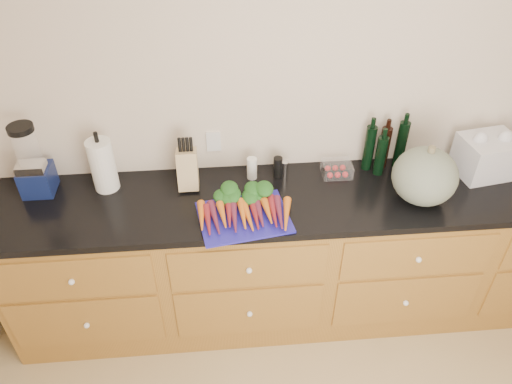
{
  "coord_description": "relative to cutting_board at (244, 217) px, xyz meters",
  "views": [
    {
      "loc": [
        -0.56,
        -0.77,
        2.65
      ],
      "look_at": [
        -0.4,
        1.2,
        1.06
      ],
      "focal_mm": 35.0,
      "sensor_mm": 36.0,
      "label": 1
    }
  ],
  "objects": [
    {
      "name": "tomato_box",
      "position": [
        0.55,
        0.33,
        0.03
      ],
      "size": [
        0.16,
        0.13,
        0.08
      ],
      "primitive_type": "cube",
      "color": "white",
      "rests_on": "countertop"
    },
    {
      "name": "blender_appliance",
      "position": [
        -1.09,
        0.32,
        0.18
      ],
      "size": [
        0.16,
        0.16,
        0.41
      ],
      "color": "#101B4C",
      "rests_on": "countertop"
    },
    {
      "name": "knife_block",
      "position": [
        -0.28,
        0.3,
        0.1
      ],
      "size": [
        0.11,
        0.11,
        0.22
      ],
      "primitive_type": "cube",
      "color": "tan",
      "rests_on": "countertop"
    },
    {
      "name": "countertop",
      "position": [
        0.46,
        0.16,
        -0.03
      ],
      "size": [
        3.64,
        0.62,
        0.04
      ],
      "primitive_type": "cube",
      "color": "black",
      "rests_on": "cabinets"
    },
    {
      "name": "cutting_board",
      "position": [
        0.0,
        0.0,
        0.0
      ],
      "size": [
        0.5,
        0.41,
        0.01
      ],
      "primitive_type": "cube",
      "rotation": [
        0.0,
        0.0,
        0.16
      ],
      "color": "#211CA1",
      "rests_on": "countertop"
    },
    {
      "name": "canister_chrome",
      "position": [
        0.25,
        0.34,
        0.04
      ],
      "size": [
        0.04,
        0.04,
        0.1
      ],
      "primitive_type": "cylinder",
      "color": "silver",
      "rests_on": "countertop"
    },
    {
      "name": "carrots",
      "position": [
        -0.0,
        0.04,
        0.03
      ],
      "size": [
        0.47,
        0.32,
        0.06
      ],
      "color": "orange",
      "rests_on": "cutting_board"
    },
    {
      "name": "squash",
      "position": [
        0.95,
        0.08,
        0.15
      ],
      "size": [
        0.34,
        0.34,
        0.3
      ],
      "primitive_type": "ellipsoid",
      "color": "#596655",
      "rests_on": "countertop"
    },
    {
      "name": "wall_back",
      "position": [
        0.46,
        0.48,
        0.35
      ],
      "size": [
        4.1,
        0.05,
        2.6
      ],
      "primitive_type": "cube",
      "color": "beige",
      "rests_on": "ground"
    },
    {
      "name": "bottles",
      "position": [
        0.82,
        0.37,
        0.13
      ],
      "size": [
        0.24,
        0.12,
        0.29
      ],
      "color": "black",
      "rests_on": "countertop"
    },
    {
      "name": "cabinets",
      "position": [
        0.46,
        0.16,
        -0.5
      ],
      "size": [
        3.6,
        0.64,
        0.9
      ],
      "color": "brown",
      "rests_on": "ground"
    },
    {
      "name": "grocery_bag",
      "position": [
        1.39,
        0.28,
        0.11
      ],
      "size": [
        0.34,
        0.29,
        0.22
      ],
      "primitive_type": null,
      "rotation": [
        0.0,
        0.0,
        0.16
      ],
      "color": "white",
      "rests_on": "countertop"
    },
    {
      "name": "paper_towel",
      "position": [
        -0.73,
        0.32,
        0.14
      ],
      "size": [
        0.13,
        0.13,
        0.3
      ],
      "primitive_type": "cylinder",
      "color": "white",
      "rests_on": "countertop"
    },
    {
      "name": "grinder_pepper",
      "position": [
        0.21,
        0.34,
        0.06
      ],
      "size": [
        0.05,
        0.05,
        0.13
      ],
      "primitive_type": "cylinder",
      "color": "black",
      "rests_on": "countertop"
    },
    {
      "name": "grinder_salt",
      "position": [
        0.07,
        0.34,
        0.06
      ],
      "size": [
        0.06,
        0.06,
        0.13
      ],
      "primitive_type": "cylinder",
      "color": "white",
      "rests_on": "countertop"
    }
  ]
}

